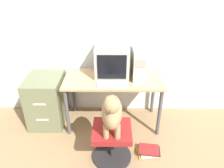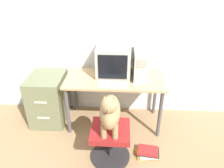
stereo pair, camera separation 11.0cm
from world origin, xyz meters
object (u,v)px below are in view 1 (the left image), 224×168
at_px(office_chair, 112,142).
at_px(dog, 112,111).
at_px(filing_cabinet, 47,100).
at_px(crt_monitor, 112,61).
at_px(book_stack_floor, 149,151).
at_px(keyboard, 113,84).
at_px(pc_tower, 139,63).

relative_size(office_chair, dog, 0.89).
xyz_separation_m(office_chair, filing_cabinet, (-0.97, 0.72, 0.11)).
bearing_deg(filing_cabinet, crt_monitor, 4.97).
bearing_deg(book_stack_floor, crt_monitor, 122.81).
bearing_deg(keyboard, dog, -90.29).
bearing_deg(keyboard, office_chair, -90.31).
distance_m(filing_cabinet, book_stack_floor, 1.62).
bearing_deg(dog, keyboard, 89.71).
relative_size(crt_monitor, office_chair, 0.95).
relative_size(pc_tower, office_chair, 0.95).
height_order(pc_tower, office_chair, pc_tower).
distance_m(pc_tower, office_chair, 1.10).
xyz_separation_m(filing_cabinet, book_stack_floor, (1.44, -0.66, -0.33)).
bearing_deg(office_chair, filing_cabinet, 143.33).
xyz_separation_m(pc_tower, dog, (-0.36, -0.82, -0.22)).
distance_m(keyboard, office_chair, 0.72).
height_order(pc_tower, keyboard, pc_tower).
xyz_separation_m(crt_monitor, keyboard, (0.01, -0.30, -0.20)).
distance_m(office_chair, dog, 0.48).
relative_size(crt_monitor, dog, 0.85).
height_order(keyboard, dog, dog).
distance_m(crt_monitor, keyboard, 0.36).
relative_size(pc_tower, book_stack_floor, 1.49).
height_order(office_chair, dog, dog).
bearing_deg(pc_tower, crt_monitor, 174.98).
height_order(crt_monitor, book_stack_floor, crt_monitor).
distance_m(crt_monitor, dog, 0.88).
relative_size(crt_monitor, book_stack_floor, 1.49).
height_order(filing_cabinet, book_stack_floor, filing_cabinet).
bearing_deg(crt_monitor, filing_cabinet, -175.03).
distance_m(office_chair, filing_cabinet, 1.21).
height_order(office_chair, book_stack_floor, office_chair).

